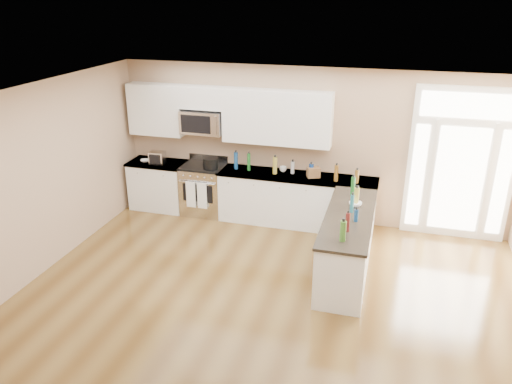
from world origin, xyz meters
TOP-DOWN VIEW (x-y plane):
  - ground at (0.00, 0.00)m, footprint 8.00×8.00m
  - room_shell at (0.00, 0.00)m, footprint 8.00×8.00m
  - back_cabinet_left at (-2.87, 3.69)m, footprint 1.10×0.66m
  - back_cabinet_right at (-0.16, 3.69)m, footprint 2.85×0.66m
  - peninsula_cabinet at (0.93, 2.24)m, footprint 0.69×2.32m
  - upper_cabinet_left at (-2.88, 3.83)m, footprint 1.04×0.33m
  - upper_cabinet_right at (-0.57, 3.83)m, footprint 1.94×0.33m
  - upper_cabinet_short at (-1.95, 3.83)m, footprint 0.82×0.33m
  - microwave at (-1.95, 3.80)m, footprint 0.78×0.41m
  - entry_door at (2.55, 3.95)m, footprint 1.70×0.10m
  - kitchen_range at (-1.93, 3.69)m, footprint 0.78×0.69m
  - stockpot at (-1.74, 3.59)m, footprint 0.36×0.36m
  - toaster_oven at (-2.82, 3.60)m, footprint 0.28×0.23m
  - cardboard_box at (0.14, 3.68)m, footprint 0.26×0.23m
  - bowl_left at (-3.11, 3.63)m, footprint 0.22×0.22m
  - bowl_peninsula at (0.98, 2.60)m, footprint 0.20×0.20m
  - cup_counter at (-0.43, 3.81)m, footprint 0.13×0.13m
  - counter_bottles at (0.26, 3.03)m, footprint 2.40×2.44m

SIDE VIEW (x-z plane):
  - ground at x=0.00m, z-range 0.00..0.00m
  - peninsula_cabinet at x=0.93m, z-range -0.04..0.90m
  - back_cabinet_right at x=-0.16m, z-range -0.03..0.91m
  - back_cabinet_left at x=-2.87m, z-range -0.03..0.91m
  - kitchen_range at x=-1.93m, z-range -0.06..1.02m
  - bowl_left at x=-3.11m, z-range 0.94..0.98m
  - bowl_peninsula at x=0.98m, z-range 0.94..1.00m
  - cup_counter at x=-0.43m, z-range 0.94..1.04m
  - cardboard_box at x=0.14m, z-range 0.94..1.12m
  - stockpot at x=-1.74m, z-range 0.95..1.17m
  - toaster_oven at x=-2.82m, z-range 0.94..1.18m
  - counter_bottles at x=0.26m, z-range 0.92..1.24m
  - entry_door at x=2.55m, z-range 0.00..2.60m
  - room_shell at x=0.00m, z-range -2.29..5.71m
  - microwave at x=-1.95m, z-range 1.55..1.97m
  - upper_cabinet_left at x=-2.88m, z-range 1.45..2.40m
  - upper_cabinet_right at x=-0.57m, z-range 1.45..2.40m
  - upper_cabinet_short at x=-1.95m, z-range 2.00..2.40m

